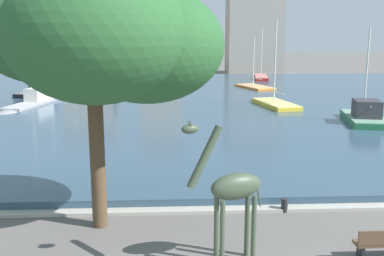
# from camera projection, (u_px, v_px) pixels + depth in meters

# --- Properties ---
(harbor_water) EXTENTS (81.06, 52.22, 0.39)m
(harbor_water) POSITION_uv_depth(u_px,v_px,m) (171.00, 101.00, 41.94)
(harbor_water) COLOR #334C60
(harbor_water) RESTS_ON ground
(quay_edge_coping) EXTENTS (81.06, 0.50, 0.12)m
(quay_edge_coping) POSITION_uv_depth(u_px,v_px,m) (176.00, 211.00, 16.20)
(quay_edge_coping) COLOR #ADA89E
(quay_edge_coping) RESTS_ON ground
(giraffe_statue) EXTENTS (2.33, 1.18, 4.19)m
(giraffe_statue) POSITION_uv_depth(u_px,v_px,m) (232.00, 190.00, 12.23)
(giraffe_statue) COLOR #3D4C38
(giraffe_statue) RESTS_ON ground
(sailboat_teal) EXTENTS (3.86, 8.14, 8.16)m
(sailboat_teal) POSITION_uv_depth(u_px,v_px,m) (73.00, 79.00, 59.62)
(sailboat_teal) COLOR teal
(sailboat_teal) RESTS_ON ground
(sailboat_orange) EXTENTS (4.07, 6.44, 5.94)m
(sailboat_orange) POSITION_uv_depth(u_px,v_px,m) (252.00, 88.00, 50.67)
(sailboat_orange) COLOR orange
(sailboat_orange) RESTS_ON ground
(sailboat_white) EXTENTS (2.26, 9.66, 6.19)m
(sailboat_white) POSITION_uv_depth(u_px,v_px,m) (98.00, 82.00, 55.79)
(sailboat_white) COLOR white
(sailboat_white) RESTS_ON ground
(sailboat_red) EXTENTS (2.72, 7.88, 7.08)m
(sailboat_red) POSITION_uv_depth(u_px,v_px,m) (261.00, 78.00, 60.92)
(sailboat_red) COLOR red
(sailboat_red) RESTS_ON ground
(sailboat_grey) EXTENTS (3.64, 9.83, 8.31)m
(sailboat_grey) POSITION_uv_depth(u_px,v_px,m) (33.00, 103.00, 38.23)
(sailboat_grey) COLOR #939399
(sailboat_grey) RESTS_ON ground
(sailboat_yellow) EXTENTS (3.18, 6.73, 7.49)m
(sailboat_yellow) POSITION_uv_depth(u_px,v_px,m) (273.00, 105.00, 38.04)
(sailboat_yellow) COLOR gold
(sailboat_yellow) RESTS_ON ground
(sailboat_black) EXTENTS (4.87, 9.64, 7.43)m
(sailboat_black) POSITION_uv_depth(u_px,v_px,m) (50.00, 90.00, 46.10)
(sailboat_black) COLOR black
(sailboat_black) RESTS_ON ground
(sailboat_green) EXTENTS (3.44, 6.66, 6.76)m
(sailboat_green) POSITION_uv_depth(u_px,v_px,m) (363.00, 118.00, 31.05)
(sailboat_green) COLOR #236B42
(sailboat_green) RESTS_ON ground
(shade_tree) EXTENTS (7.73, 7.52, 8.16)m
(shade_tree) POSITION_uv_depth(u_px,v_px,m) (96.00, 37.00, 13.60)
(shade_tree) COLOR brown
(shade_tree) RESTS_ON ground
(mooring_bollard) EXTENTS (0.24, 0.24, 0.50)m
(mooring_bollard) POSITION_uv_depth(u_px,v_px,m) (284.00, 205.00, 16.21)
(mooring_bollard) COLOR #232326
(mooring_bollard) RESTS_ON ground
(townhouse_narrow_midrow) EXTENTS (7.78, 7.81, 10.70)m
(townhouse_narrow_midrow) POSITION_uv_depth(u_px,v_px,m) (90.00, 40.00, 71.59)
(townhouse_narrow_midrow) COLOR tan
(townhouse_narrow_midrow) RESTS_ON ground
(townhouse_tall_gabled) EXTENTS (6.59, 6.15, 12.28)m
(townhouse_tall_gabled) POSITION_uv_depth(u_px,v_px,m) (160.00, 35.00, 69.61)
(townhouse_tall_gabled) COLOR tan
(townhouse_tall_gabled) RESTS_ON ground
(townhouse_corner_house) EXTENTS (8.72, 5.59, 13.62)m
(townhouse_corner_house) POSITION_uv_depth(u_px,v_px,m) (254.00, 30.00, 71.07)
(townhouse_corner_house) COLOR gray
(townhouse_corner_house) RESTS_ON ground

